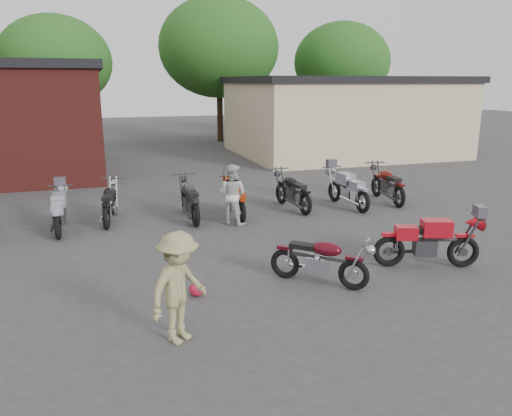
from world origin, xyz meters
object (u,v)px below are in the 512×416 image
object	(u,v)px
person_light	(232,195)
row_bike_6	(348,187)
row_bike_2	(110,201)
row_bike_7	(387,182)
person_tan	(179,288)
row_bike_4	(236,196)
row_bike_1	(59,209)
row_bike_3	(190,197)
vintage_motorcycle	(321,257)
row_bike_5	(292,189)
helmet	(197,289)
sportbike	(429,239)

from	to	relation	value
person_light	row_bike_6	world-z (taller)	person_light
row_bike_2	row_bike_7	world-z (taller)	row_bike_7
person_tan	row_bike_2	world-z (taller)	person_tan
row_bike_4	person_tan	bearing A→B (deg)	160.64
person_light	row_bike_2	world-z (taller)	person_light
person_tan	row_bike_1	size ratio (longest dim) A/B	0.85
row_bike_1	row_bike_3	distance (m)	3.22
vintage_motorcycle	row_bike_5	world-z (taller)	row_bike_5
row_bike_7	helmet	bearing A→B (deg)	132.26
row_bike_5	person_light	bearing A→B (deg)	109.92
person_light	row_bike_7	world-z (taller)	person_light
vintage_motorcycle	row_bike_2	size ratio (longest dim) A/B	0.93
row_bike_5	vintage_motorcycle	bearing A→B (deg)	157.43
person_tan	vintage_motorcycle	bearing A→B (deg)	-14.27
row_bike_4	row_bike_6	distance (m)	3.36
person_light	row_bike_3	xyz separation A→B (m)	(-0.95, 0.83, -0.18)
person_tan	row_bike_5	size ratio (longest dim) A/B	0.81
sportbike	row_bike_5	world-z (taller)	same
sportbike	row_bike_6	world-z (taller)	row_bike_6
row_bike_5	row_bike_7	bearing A→B (deg)	-96.64
person_tan	row_bike_5	xyz separation A→B (m)	(4.29, 6.49, -0.23)
row_bike_4	row_bike_7	bearing A→B (deg)	-84.77
row_bike_2	row_bike_3	bearing A→B (deg)	-91.59
row_bike_4	row_bike_3	bearing A→B (deg)	89.60
row_bike_2	row_bike_6	bearing A→B (deg)	-84.69
vintage_motorcycle	row_bike_4	xyz separation A→B (m)	(-0.18, 5.02, 0.02)
vintage_motorcycle	helmet	world-z (taller)	vintage_motorcycle
row_bike_6	row_bike_3	bearing A→B (deg)	83.69
vintage_motorcycle	row_bike_1	size ratio (longest dim) A/B	0.95
person_tan	row_bike_3	distance (m)	6.46
vintage_motorcycle	row_bike_5	xyz separation A→B (m)	(1.56, 5.25, 0.06)
person_light	row_bike_1	bearing A→B (deg)	32.69
person_tan	row_bike_4	distance (m)	6.76
row_bike_6	row_bike_5	bearing A→B (deg)	75.89
vintage_motorcycle	row_bike_3	distance (m)	5.28
helmet	row_bike_6	size ratio (longest dim) A/B	0.13
sportbike	row_bike_6	size ratio (longest dim) A/B	0.99
person_light	row_bike_4	bearing A→B (deg)	-68.77
row_bike_1	sportbike	bearing A→B (deg)	-123.40
person_tan	row_bike_5	world-z (taller)	person_tan
helmet	vintage_motorcycle	bearing A→B (deg)	-4.67
row_bike_2	row_bike_1	bearing A→B (deg)	122.09
row_bike_1	row_bike_7	xyz separation A→B (m)	(9.28, 0.23, 0.05)
person_light	row_bike_2	size ratio (longest dim) A/B	0.81
vintage_motorcycle	helmet	size ratio (longest dim) A/B	6.72
vintage_motorcycle	row_bike_7	world-z (taller)	row_bike_7
row_bike_4	row_bike_1	bearing A→B (deg)	93.27
row_bike_3	vintage_motorcycle	bearing A→B (deg)	-164.42
row_bike_2	row_bike_5	size ratio (longest dim) A/B	0.96
sportbike	person_light	distance (m)	5.02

